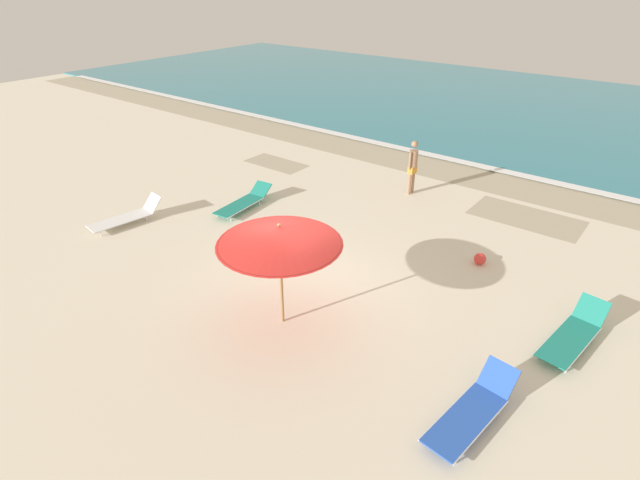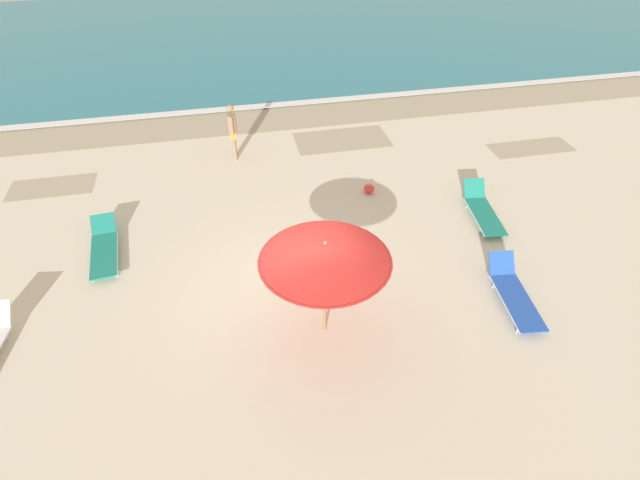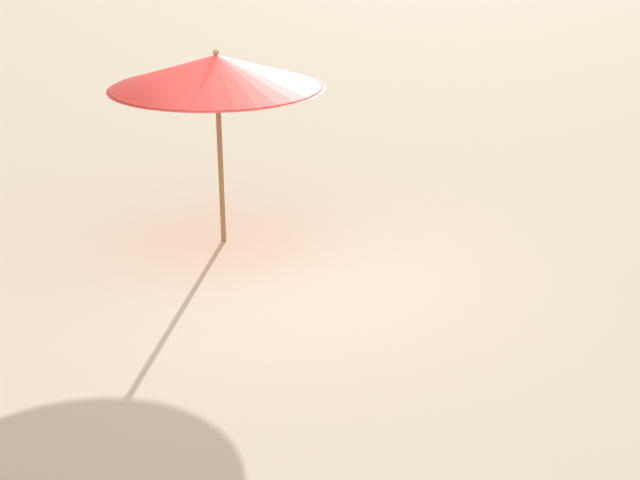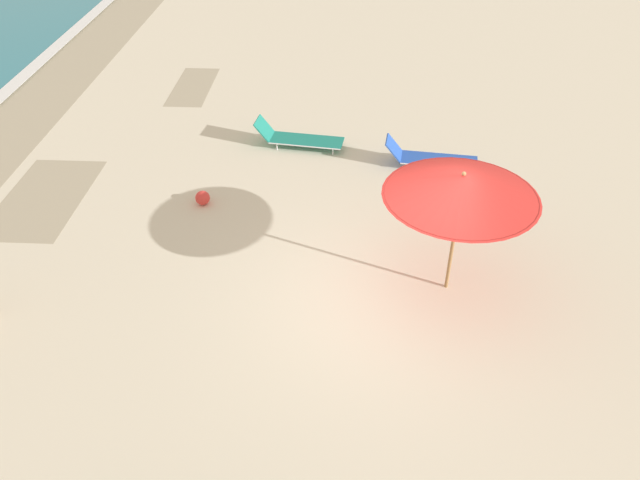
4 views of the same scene
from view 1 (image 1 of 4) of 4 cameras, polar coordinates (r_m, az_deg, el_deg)
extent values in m
cube|color=beige|center=(11.49, -2.46, -6.31)|extent=(60.00, 60.00, 0.16)
cube|color=#B3A68B|center=(18.70, 16.35, 7.19)|extent=(57.00, 2.20, 0.00)
cube|color=#B3A68B|center=(19.11, -5.03, 8.72)|extent=(2.38, 1.16, 0.00)
cube|color=#B3A68B|center=(15.98, 22.48, 2.39)|extent=(3.14, 1.65, 0.00)
cube|color=teal|center=(28.67, 25.17, 13.06)|extent=(60.00, 19.74, 0.06)
cube|color=white|center=(19.57, 17.56, 8.16)|extent=(56.00, 0.44, 0.01)
cylinder|color=#9E7547|center=(10.02, -4.45, -4.59)|extent=(0.06, 0.06, 2.04)
cone|color=red|center=(9.50, -4.68, 0.56)|extent=(2.46, 2.46, 0.37)
cylinder|color=#A4221E|center=(9.58, -4.64, -0.36)|extent=(2.38, 2.38, 0.01)
sphere|color=#9E7547|center=(9.40, -4.73, 1.71)|extent=(0.07, 0.07, 0.07)
cube|color=white|center=(15.34, -21.91, 2.13)|extent=(0.84, 1.79, 0.03)
cylinder|color=silver|center=(15.59, -22.35, 2.48)|extent=(0.28, 1.71, 0.03)
cylinder|color=silver|center=(15.08, -21.44, 1.77)|extent=(0.28, 1.71, 0.03)
cube|color=white|center=(15.60, -18.62, 4.05)|extent=(0.62, 0.46, 0.44)
cylinder|color=silver|center=(15.41, -24.46, 1.31)|extent=(0.03, 0.03, 0.16)
cylinder|color=silver|center=(14.96, -23.74, 0.67)|extent=(0.03, 0.03, 0.16)
cylinder|color=silver|center=(15.81, -20.04, 2.90)|extent=(0.03, 0.03, 0.16)
cylinder|color=silver|center=(15.38, -19.21, 2.32)|extent=(0.03, 0.03, 0.16)
cube|color=blue|center=(8.76, 16.25, -19.15)|extent=(0.80, 1.76, 0.03)
cylinder|color=silver|center=(8.85, 14.50, -18.27)|extent=(0.24, 1.69, 0.03)
cylinder|color=silver|center=(8.69, 18.05, -20.03)|extent=(0.24, 1.69, 0.03)
cube|color=blue|center=(9.31, 19.72, -14.55)|extent=(0.62, 0.45, 0.44)
cylinder|color=silver|center=(8.50, 12.16, -21.37)|extent=(0.03, 0.03, 0.16)
cylinder|color=silver|center=(8.36, 15.29, -23.02)|extent=(0.03, 0.03, 0.16)
cylinder|color=silver|center=(9.33, 16.91, -16.46)|extent=(0.03, 0.03, 0.16)
cylinder|color=silver|center=(9.21, 19.77, -17.83)|extent=(0.03, 0.03, 0.16)
cube|color=#1E8475|center=(15.32, -9.25, 3.92)|extent=(0.77, 1.76, 0.03)
cylinder|color=silver|center=(15.51, -10.10, 4.16)|extent=(0.20, 1.70, 0.03)
cylinder|color=silver|center=(15.14, -8.39, 3.67)|extent=(0.20, 1.70, 0.03)
cube|color=#1E8475|center=(16.01, -6.78, 5.81)|extent=(0.62, 0.53, 0.33)
cylinder|color=silver|center=(15.08, -11.60, 2.88)|extent=(0.03, 0.03, 0.16)
cylinder|color=silver|center=(14.76, -10.14, 2.43)|extent=(0.03, 0.03, 0.16)
cylinder|color=silver|center=(15.97, -8.38, 4.67)|extent=(0.03, 0.03, 0.16)
cylinder|color=silver|center=(15.66, -6.94, 4.28)|extent=(0.03, 0.03, 0.16)
cube|color=#1E8475|center=(10.93, 26.52, -10.31)|extent=(0.83, 1.78, 0.03)
cylinder|color=silver|center=(10.99, 25.08, -9.71)|extent=(0.26, 1.70, 0.03)
cylinder|color=silver|center=(10.88, 27.97, -10.91)|extent=(0.26, 1.70, 0.03)
cube|color=#1E8475|center=(11.65, 28.62, -7.01)|extent=(0.62, 0.44, 0.45)
cylinder|color=silver|center=(10.51, 23.75, -11.95)|extent=(0.03, 0.03, 0.16)
cylinder|color=silver|center=(10.42, 26.32, -13.05)|extent=(0.03, 0.03, 0.16)
cylinder|color=silver|center=(11.57, 26.49, -8.58)|extent=(0.03, 0.03, 0.16)
cylinder|color=silver|center=(11.48, 28.83, -9.54)|extent=(0.03, 0.03, 0.16)
cylinder|color=#A37A5B|center=(16.44, 10.20, 6.64)|extent=(0.11, 0.11, 0.90)
cylinder|color=#A37A5B|center=(16.60, 10.58, 6.82)|extent=(0.11, 0.11, 0.90)
cube|color=gold|center=(16.38, 10.51, 7.93)|extent=(0.20, 0.31, 0.24)
cylinder|color=#A37A5B|center=(16.26, 10.62, 9.10)|extent=(0.27, 0.27, 0.55)
cylinder|color=#A37A5B|center=(16.12, 10.26, 8.93)|extent=(0.08, 0.08, 0.55)
cylinder|color=#A37A5B|center=(16.42, 10.97, 9.23)|extent=(0.08, 0.08, 0.55)
sphere|color=#A37A5B|center=(16.11, 10.78, 10.72)|extent=(0.21, 0.21, 0.21)
sphere|color=red|center=(13.01, 17.82, -2.06)|extent=(0.30, 0.30, 0.30)
camera|label=2|loc=(7.41, -64.46, 23.91)|focal=28.00mm
camera|label=3|loc=(16.77, 23.89, 17.64)|focal=50.00mm
camera|label=4|loc=(16.07, -26.06, 28.36)|focal=35.00mm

